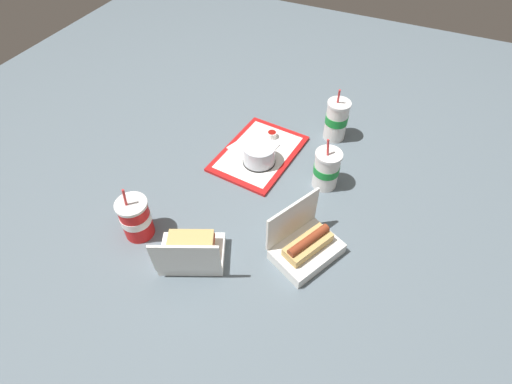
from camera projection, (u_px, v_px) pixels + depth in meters
The scene contains 11 objects.
ground_plane at pixel (270, 199), 1.40m from camera, with size 3.20×3.20×0.00m, color slate.
food_tray at pixel (259, 153), 1.56m from camera, with size 0.39×0.30×0.01m.
cake_container at pixel (259, 155), 1.49m from camera, with size 0.12×0.12×0.08m.
ketchup_cup at pixel (272, 134), 1.60m from camera, with size 0.04×0.04×0.02m.
napkin_stack at pixel (244, 148), 1.56m from camera, with size 0.10×0.10×0.00m, color white.
plastic_fork at pixel (271, 152), 1.55m from camera, with size 0.11×0.01×0.01m, color white.
clamshell_hotdog_back at pixel (305, 246), 1.22m from camera, with size 0.25×0.22×0.18m.
clamshell_sandwich_corner at pixel (191, 251), 1.20m from camera, with size 0.22×0.24×0.17m.
soda_cup_corner at pixel (336, 120), 1.57m from camera, with size 0.09×0.09×0.23m.
soda_cup_right at pixel (326, 169), 1.40m from camera, with size 0.09×0.09×0.21m.
soda_cup_center at pixel (136, 218), 1.25m from camera, with size 0.10×0.10×0.20m.
Camera 1 is at (0.87, 0.34, 1.05)m, focal length 28.00 mm.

